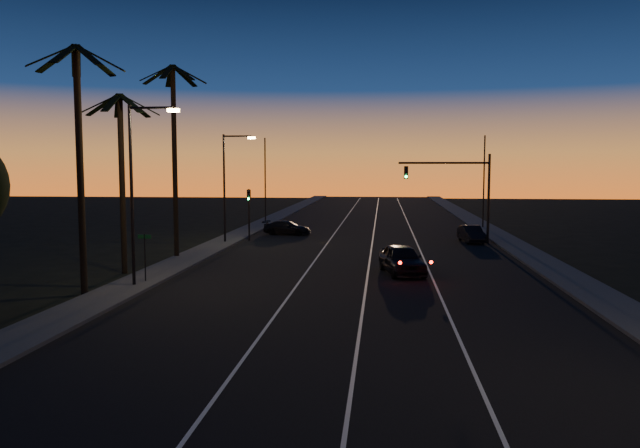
# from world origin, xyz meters

# --- Properties ---
(road) EXTENTS (20.00, 170.00, 0.01)m
(road) POSITION_xyz_m (0.00, 30.00, 0.01)
(road) COLOR black
(road) RESTS_ON ground
(sidewalk_left) EXTENTS (2.40, 170.00, 0.16)m
(sidewalk_left) POSITION_xyz_m (-11.20, 30.00, 0.08)
(sidewalk_left) COLOR #3B3A38
(sidewalk_left) RESTS_ON ground
(sidewalk_right) EXTENTS (2.40, 170.00, 0.16)m
(sidewalk_right) POSITION_xyz_m (11.20, 30.00, 0.08)
(sidewalk_right) COLOR #3B3A38
(sidewalk_right) RESTS_ON ground
(lane_stripe_left) EXTENTS (0.12, 160.00, 0.01)m
(lane_stripe_left) POSITION_xyz_m (-3.00, 30.00, 0.02)
(lane_stripe_left) COLOR silver
(lane_stripe_left) RESTS_ON road
(lane_stripe_mid) EXTENTS (0.12, 160.00, 0.01)m
(lane_stripe_mid) POSITION_xyz_m (0.50, 30.00, 0.02)
(lane_stripe_mid) COLOR silver
(lane_stripe_mid) RESTS_ON road
(lane_stripe_right) EXTENTS (0.12, 160.00, 0.01)m
(lane_stripe_right) POSITION_xyz_m (4.00, 30.00, 0.02)
(lane_stripe_right) COLOR silver
(lane_stripe_right) RESTS_ON road
(palm_near) EXTENTS (4.25, 4.16, 11.53)m
(palm_near) POSITION_xyz_m (-12.60, 18.00, 7.07)
(palm_near) COLOR black
(palm_near) RESTS_ON ground
(palm_mid) EXTENTS (4.25, 4.16, 10.03)m
(palm_mid) POSITION_xyz_m (-13.20, 24.00, 6.25)
(palm_mid) COLOR black
(palm_mid) RESTS_ON ground
(palm_far) EXTENTS (4.25, 4.16, 12.53)m
(palm_far) POSITION_xyz_m (-12.20, 30.00, 7.61)
(palm_far) COLOR black
(palm_far) RESTS_ON ground
(streetlight_left_near) EXTENTS (2.55, 0.26, 9.00)m
(streetlight_left_near) POSITION_xyz_m (-10.70, 20.00, 5.32)
(streetlight_left_near) COLOR black
(streetlight_left_near) RESTS_ON ground
(streetlight_left_far) EXTENTS (2.55, 0.26, 8.50)m
(streetlight_left_far) POSITION_xyz_m (-10.69, 38.00, 5.06)
(streetlight_left_far) COLOR black
(streetlight_left_far) RESTS_ON ground
(street_sign) EXTENTS (0.70, 0.06, 2.60)m
(street_sign) POSITION_xyz_m (-10.80, 21.00, 1.66)
(street_sign) COLOR black
(street_sign) RESTS_ON ground
(signal_mast) EXTENTS (7.10, 0.41, 7.00)m
(signal_mast) POSITION_xyz_m (7.14, 39.99, 4.78)
(signal_mast) COLOR black
(signal_mast) RESTS_ON ground
(signal_post) EXTENTS (0.28, 0.37, 4.20)m
(signal_post) POSITION_xyz_m (-9.50, 39.98, 2.89)
(signal_post) COLOR black
(signal_post) RESTS_ON ground
(far_pole_left) EXTENTS (0.14, 0.14, 9.00)m
(far_pole_left) POSITION_xyz_m (-11.00, 55.00, 4.50)
(far_pole_left) COLOR black
(far_pole_left) RESTS_ON ground
(far_pole_right) EXTENTS (0.14, 0.14, 9.00)m
(far_pole_right) POSITION_xyz_m (11.00, 52.00, 4.50)
(far_pole_right) COLOR black
(far_pole_right) RESTS_ON ground
(lead_car) EXTENTS (2.97, 5.63, 1.64)m
(lead_car) POSITION_xyz_m (2.40, 25.33, 0.83)
(lead_car) COLOR black
(lead_car) RESTS_ON road
(right_car) EXTENTS (1.87, 4.17, 1.33)m
(right_car) POSITION_xyz_m (8.33, 40.64, 0.68)
(right_car) COLOR black
(right_car) RESTS_ON road
(cross_car) EXTENTS (4.44, 2.42, 1.22)m
(cross_car) POSITION_xyz_m (-7.12, 44.71, 0.62)
(cross_car) COLOR black
(cross_car) RESTS_ON road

